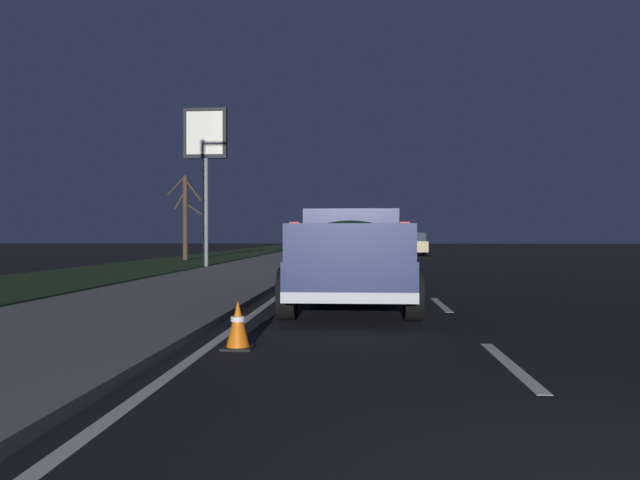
# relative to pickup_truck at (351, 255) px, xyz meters

# --- Properties ---
(ground) EXTENTS (144.00, 144.00, 0.00)m
(ground) POSITION_rel_pickup_truck_xyz_m (17.91, -1.75, -0.98)
(ground) COLOR black
(sidewalk_shoulder) EXTENTS (108.00, 4.00, 0.12)m
(sidewalk_shoulder) POSITION_rel_pickup_truck_xyz_m (17.91, 3.95, -0.92)
(sidewalk_shoulder) COLOR slate
(sidewalk_shoulder) RESTS_ON ground
(grass_verge) EXTENTS (108.00, 6.00, 0.01)m
(grass_verge) POSITION_rel_pickup_truck_xyz_m (17.91, 8.95, -0.98)
(grass_verge) COLOR #1E3819
(grass_verge) RESTS_ON ground
(lane_markings) EXTENTS (109.09, 3.54, 0.01)m
(lane_markings) POSITION_rel_pickup_truck_xyz_m (20.25, 0.76, -0.98)
(lane_markings) COLOR silver
(lane_markings) RESTS_ON ground
(pickup_truck) EXTENTS (5.44, 2.31, 1.87)m
(pickup_truck) POSITION_rel_pickup_truck_xyz_m (0.00, 0.00, 0.00)
(pickup_truck) COLOR #141E4C
(pickup_truck) RESTS_ON ground
(sedan_black) EXTENTS (4.45, 2.11, 1.54)m
(sedan_black) POSITION_rel_pickup_truck_xyz_m (23.89, 0.10, -0.20)
(sedan_black) COLOR black
(sedan_black) RESTS_ON ground
(sedan_tan) EXTENTS (4.44, 2.09, 1.54)m
(sedan_tan) POSITION_rel_pickup_truck_xyz_m (29.27, -3.62, -0.20)
(sedan_tan) COLOR #9E845B
(sedan_tan) RESTS_ON ground
(gas_price_sign) EXTENTS (0.27, 1.90, 6.93)m
(gas_price_sign) POSITION_rel_pickup_truck_xyz_m (14.44, 6.62, 4.23)
(gas_price_sign) COLOR #99999E
(gas_price_sign) RESTS_ON ground
(bare_tree_far) EXTENTS (0.93, 2.21, 4.75)m
(bare_tree_far) POSITION_rel_pickup_truck_xyz_m (21.23, 9.55, 1.50)
(bare_tree_far) COLOR #423323
(bare_tree_far) RESTS_ON ground
(traffic_cone_near) EXTENTS (0.36, 0.36, 0.58)m
(traffic_cone_near) POSITION_rel_pickup_truck_xyz_m (-4.36, 1.27, -0.70)
(traffic_cone_near) COLOR black
(traffic_cone_near) RESTS_ON ground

